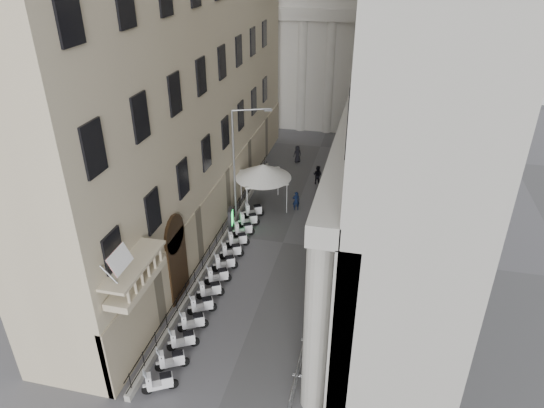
% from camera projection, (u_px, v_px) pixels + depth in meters
% --- Properties ---
extents(iron_fence, '(0.30, 28.00, 1.40)m').
position_uv_depth(iron_fence, '(221.00, 244.00, 34.88)').
color(iron_fence, black).
rests_on(iron_fence, ground).
extents(blue_awning, '(1.60, 3.00, 3.00)m').
position_uv_depth(blue_awning, '(349.00, 205.00, 40.05)').
color(blue_awning, navy).
rests_on(blue_awning, ground).
extents(flag, '(1.00, 1.40, 8.20)m').
position_uv_depth(flag, '(143.00, 387.00, 23.69)').
color(flag, '#9E0C11').
rests_on(flag, ground).
extents(scooter_0, '(1.50, 1.17, 1.50)m').
position_uv_depth(scooter_0, '(161.00, 391.00, 23.47)').
color(scooter_0, white).
rests_on(scooter_0, ground).
extents(scooter_1, '(1.50, 1.17, 1.50)m').
position_uv_depth(scooter_1, '(173.00, 368.00, 24.71)').
color(scooter_1, white).
rests_on(scooter_1, ground).
extents(scooter_2, '(1.50, 1.17, 1.50)m').
position_uv_depth(scooter_2, '(184.00, 348.00, 25.95)').
color(scooter_2, white).
rests_on(scooter_2, ground).
extents(scooter_3, '(1.50, 1.17, 1.50)m').
position_uv_depth(scooter_3, '(194.00, 329.00, 27.18)').
color(scooter_3, white).
rests_on(scooter_3, ground).
extents(scooter_4, '(1.50, 1.17, 1.50)m').
position_uv_depth(scooter_4, '(203.00, 313.00, 28.42)').
color(scooter_4, white).
rests_on(scooter_4, ground).
extents(scooter_5, '(1.50, 1.17, 1.50)m').
position_uv_depth(scooter_5, '(211.00, 297.00, 29.66)').
color(scooter_5, white).
rests_on(scooter_5, ground).
extents(scooter_6, '(1.50, 1.17, 1.50)m').
position_uv_depth(scooter_6, '(219.00, 283.00, 30.89)').
color(scooter_6, white).
rests_on(scooter_6, ground).
extents(scooter_7, '(1.50, 1.17, 1.50)m').
position_uv_depth(scooter_7, '(226.00, 270.00, 32.13)').
color(scooter_7, white).
rests_on(scooter_7, ground).
extents(scooter_8, '(1.50, 1.17, 1.50)m').
position_uv_depth(scooter_8, '(232.00, 258.00, 33.37)').
color(scooter_8, white).
rests_on(scooter_8, ground).
extents(scooter_9, '(1.50, 1.17, 1.50)m').
position_uv_depth(scooter_9, '(238.00, 246.00, 34.60)').
color(scooter_9, white).
rests_on(scooter_9, ground).
extents(scooter_10, '(1.50, 1.17, 1.50)m').
position_uv_depth(scooter_10, '(244.00, 236.00, 35.84)').
color(scooter_10, white).
rests_on(scooter_10, ground).
extents(scooter_11, '(1.50, 1.17, 1.50)m').
position_uv_depth(scooter_11, '(249.00, 226.00, 37.08)').
color(scooter_11, white).
rests_on(scooter_11, ground).
extents(scooter_12, '(1.50, 1.17, 1.50)m').
position_uv_depth(scooter_12, '(254.00, 217.00, 38.31)').
color(scooter_12, white).
rests_on(scooter_12, ground).
extents(barrier_0, '(0.60, 2.40, 1.10)m').
position_uv_depth(barrier_0, '(294.00, 396.00, 23.20)').
color(barrier_0, '#B0B3B9').
rests_on(barrier_0, ground).
extents(barrier_1, '(0.60, 2.40, 1.10)m').
position_uv_depth(barrier_1, '(303.00, 358.00, 25.34)').
color(barrier_1, '#B0B3B9').
rests_on(barrier_1, ground).
extents(barrier_2, '(0.60, 2.40, 1.10)m').
position_uv_depth(barrier_2, '(310.00, 325.00, 27.48)').
color(barrier_2, '#B0B3B9').
rests_on(barrier_2, ground).
extents(barrier_3, '(0.60, 2.40, 1.10)m').
position_uv_depth(barrier_3, '(317.00, 298.00, 29.62)').
color(barrier_3, '#B0B3B9').
rests_on(barrier_3, ground).
extents(barrier_4, '(0.60, 2.40, 1.10)m').
position_uv_depth(barrier_4, '(322.00, 274.00, 31.76)').
color(barrier_4, '#B0B3B9').
rests_on(barrier_4, ground).
extents(barrier_5, '(0.60, 2.40, 1.10)m').
position_uv_depth(barrier_5, '(327.00, 253.00, 33.90)').
color(barrier_5, '#B0B3B9').
rests_on(barrier_5, ground).
extents(barrier_6, '(0.60, 2.40, 1.10)m').
position_uv_depth(barrier_6, '(332.00, 234.00, 36.04)').
color(barrier_6, '#B0B3B9').
rests_on(barrier_6, ground).
extents(security_tent, '(4.54, 4.54, 3.69)m').
position_uv_depth(security_tent, '(272.00, 175.00, 37.95)').
color(security_tent, white).
rests_on(security_tent, ground).
extents(street_lamp, '(2.74, 1.25, 8.92)m').
position_uv_depth(street_lamp, '(239.00, 157.00, 35.30)').
color(street_lamp, gray).
rests_on(street_lamp, ground).
extents(info_kiosk, '(0.43, 0.93, 1.89)m').
position_uv_depth(info_kiosk, '(231.00, 220.00, 35.99)').
color(info_kiosk, black).
rests_on(info_kiosk, ground).
extents(pedestrian_a, '(0.69, 0.57, 1.62)m').
position_uv_depth(pedestrian_a, '(296.00, 201.00, 38.99)').
color(pedestrian_a, '#0D1937').
rests_on(pedestrian_a, ground).
extents(pedestrian_b, '(1.01, 0.89, 1.75)m').
position_uv_depth(pedestrian_b, '(318.00, 175.00, 43.17)').
color(pedestrian_b, black).
rests_on(pedestrian_b, ground).
extents(pedestrian_c, '(0.98, 0.91, 1.68)m').
position_uv_depth(pedestrian_c, '(297.00, 154.00, 47.52)').
color(pedestrian_c, black).
rests_on(pedestrian_c, ground).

